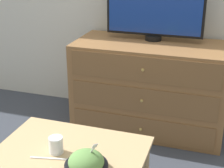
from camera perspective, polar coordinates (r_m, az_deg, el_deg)
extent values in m
plane|color=#383D47|center=(3.26, 5.19, -4.14)|extent=(12.00, 12.00, 0.00)
cube|color=olive|center=(2.81, 6.29, -0.44)|extent=(1.20, 0.55, 0.73)
cube|color=brown|center=(2.67, 4.80, -7.49)|extent=(1.10, 0.01, 0.19)
sphere|color=tan|center=(2.67, 4.77, -7.55)|extent=(0.02, 0.02, 0.02)
cube|color=brown|center=(2.56, 4.98, -2.76)|extent=(1.10, 0.01, 0.19)
sphere|color=tan|center=(2.55, 4.95, -2.81)|extent=(0.02, 0.02, 0.02)
cube|color=brown|center=(2.47, 5.16, 2.37)|extent=(1.10, 0.01, 0.19)
sphere|color=tan|center=(2.46, 5.13, 2.33)|extent=(0.02, 0.02, 0.02)
cylinder|color=black|center=(2.78, 6.89, 7.64)|extent=(0.13, 0.13, 0.04)
cube|color=black|center=(2.73, 7.20, 13.44)|extent=(0.77, 0.04, 0.53)
cube|color=navy|center=(2.71, 7.11, 13.37)|extent=(0.73, 0.01, 0.49)
cube|color=tan|center=(1.81, -7.43, -11.84)|extent=(0.78, 0.62, 0.02)
cylinder|color=tan|center=(2.27, -12.43, -11.10)|extent=(0.04, 0.04, 0.42)
cylinder|color=black|center=(1.67, -4.29, -13.69)|extent=(0.21, 0.21, 0.04)
ellipsoid|color=#66994C|center=(1.65, -4.32, -12.76)|extent=(0.17, 0.17, 0.10)
cube|color=white|center=(1.64, -3.51, -11.37)|extent=(0.07, 0.07, 0.13)
cube|color=white|center=(1.57, -2.87, -10.24)|extent=(0.03, 0.03, 0.03)
cylinder|color=beige|center=(1.81, -9.26, -10.41)|extent=(0.07, 0.07, 0.05)
cylinder|color=white|center=(1.81, -9.30, -9.96)|extent=(0.07, 0.07, 0.09)
cube|color=white|center=(1.79, -10.41, -12.07)|extent=(0.19, 0.05, 0.01)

